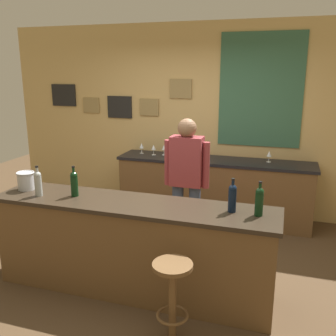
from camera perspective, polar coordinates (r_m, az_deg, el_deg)
ground_plane at (r=4.30m, az=-3.09°, el=-15.05°), size 10.00×10.00×0.00m
back_wall at (r=5.72m, az=4.13°, el=7.48°), size 6.00×0.09×2.80m
bar_counter at (r=3.76m, az=-5.38°, el=-11.79°), size 2.76×0.60×0.92m
side_counter at (r=5.49m, az=6.90°, el=-3.26°), size 2.78×0.56×0.90m
bartender at (r=4.26m, az=2.81°, el=-1.64°), size 0.52×0.21×1.62m
bar_stool at (r=3.11m, az=0.68°, el=-17.82°), size 0.32×0.32×0.68m
wine_bottle_a at (r=3.92m, az=-19.10°, el=-2.10°), size 0.07×0.07×0.31m
wine_bottle_b at (r=3.81m, az=-14.03°, el=-2.19°), size 0.07×0.07×0.31m
wine_bottle_c at (r=3.34m, az=9.73°, el=-4.36°), size 0.07×0.07×0.31m
wine_bottle_d at (r=3.30m, az=13.66°, el=-4.80°), size 0.07×0.07×0.31m
ice_bucket at (r=4.18m, az=-20.73°, el=-1.76°), size 0.19×0.19×0.19m
wine_glass_a at (r=5.71m, az=-4.02°, el=3.32°), size 0.07×0.07×0.16m
wine_glass_b at (r=5.59m, az=-2.20°, el=3.10°), size 0.07×0.07×0.16m
wine_glass_c at (r=5.58m, az=-0.61°, el=3.08°), size 0.07×0.07×0.16m
wine_glass_d at (r=5.54m, az=1.46°, el=3.00°), size 0.07×0.07×0.16m
wine_glass_e at (r=5.33m, az=15.08°, el=2.03°), size 0.07×0.07×0.16m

